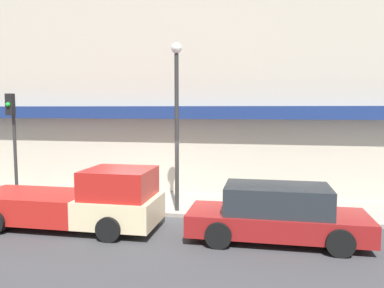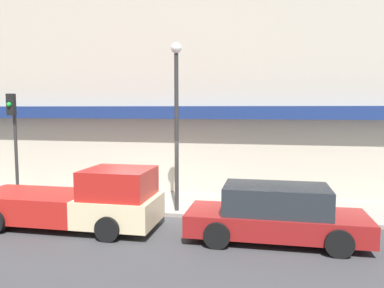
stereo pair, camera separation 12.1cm
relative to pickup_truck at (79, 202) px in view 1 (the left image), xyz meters
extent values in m
plane|color=#38383A|center=(1.43, 1.58, -0.80)|extent=(80.00, 80.00, 0.00)
cube|color=gray|center=(1.43, 3.19, -0.74)|extent=(36.00, 3.21, 0.13)
cube|color=#BCB29E|center=(1.43, 6.30, 4.70)|extent=(19.80, 3.00, 10.99)
cube|color=navy|center=(1.43, 4.50, 2.63)|extent=(18.22, 0.60, 0.50)
cube|color=beige|center=(1.28, 0.00, -0.18)|extent=(2.24, 1.93, 0.79)
cube|color=#B21E19|center=(1.28, 0.00, 0.62)|extent=(1.91, 1.78, 0.83)
cube|color=#B21E19|center=(-1.52, 0.00, -0.18)|extent=(3.37, 1.93, 0.79)
cylinder|color=black|center=(1.34, 0.97, -0.45)|extent=(0.69, 0.22, 0.69)
cylinder|color=black|center=(1.34, -0.97, -0.45)|extent=(0.69, 0.22, 0.69)
cylinder|color=black|center=(-2.14, 0.97, -0.45)|extent=(0.69, 0.22, 0.69)
cube|color=maroon|center=(5.78, 0.00, -0.30)|extent=(4.79, 1.77, 0.58)
cube|color=#23282D|center=(5.78, 0.00, 0.36)|extent=(2.78, 1.60, 0.73)
cylinder|color=black|center=(7.27, 0.89, -0.45)|extent=(0.69, 0.22, 0.69)
cylinder|color=black|center=(7.27, -0.89, -0.45)|extent=(0.69, 0.22, 0.69)
cylinder|color=black|center=(4.30, 0.89, -0.45)|extent=(0.69, 0.22, 0.69)
cylinder|color=black|center=(4.30, -0.89, -0.45)|extent=(0.69, 0.22, 0.69)
cylinder|color=yellow|center=(1.70, 2.16, -0.45)|extent=(0.20, 0.20, 0.45)
sphere|color=yellow|center=(1.70, 2.16, -0.16)|extent=(0.19, 0.19, 0.19)
cylinder|color=#2D2D2D|center=(2.54, 1.99, 1.95)|extent=(0.14, 0.14, 5.25)
sphere|color=silver|center=(2.54, 1.99, 4.76)|extent=(0.36, 0.36, 0.36)
cylinder|color=#2D2D2D|center=(-3.77, 2.29, 1.33)|extent=(0.12, 0.12, 4.01)
cube|color=black|center=(-3.77, 2.13, 2.94)|extent=(0.28, 0.20, 0.80)
sphere|color=green|center=(-3.77, 2.01, 2.94)|extent=(0.16, 0.16, 0.16)
camera|label=1|loc=(5.38, -10.18, 2.78)|focal=35.00mm
camera|label=2|loc=(5.50, -10.15, 2.78)|focal=35.00mm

